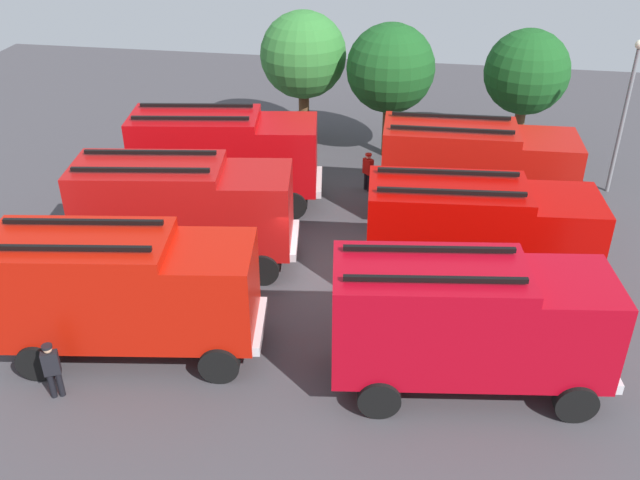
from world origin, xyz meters
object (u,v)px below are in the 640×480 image
at_px(traffic_cone_0, 510,247).
at_px(tree_2, 527,73).
at_px(firefighter_1, 368,170).
at_px(lamppost, 626,106).
at_px(fire_truck_1, 468,320).
at_px(firefighter_0, 52,368).
at_px(traffic_cone_2, 315,176).
at_px(fire_truck_2, 183,208).
at_px(traffic_cone_1, 565,246).
at_px(fire_truck_3, 479,232).
at_px(fire_truck_0, 124,288).
at_px(tree_1, 391,69).
at_px(tree_0, 303,55).
at_px(fire_truck_5, 476,167).
at_px(fire_truck_4, 224,153).

bearing_deg(traffic_cone_0, tree_2, 84.82).
xyz_separation_m(firefighter_1, lamppost, (9.79, 1.55, 2.76)).
bearing_deg(fire_truck_1, tree_2, 73.23).
bearing_deg(lamppost, fire_truck_1, -115.11).
bearing_deg(firefighter_0, traffic_cone_2, -42.66).
xyz_separation_m(fire_truck_2, tree_2, (11.73, 11.48, 1.68)).
bearing_deg(tree_2, traffic_cone_0, -95.18).
xyz_separation_m(tree_2, traffic_cone_2, (-8.56, -4.51, -3.51)).
bearing_deg(traffic_cone_2, tree_2, 27.77).
distance_m(traffic_cone_1, traffic_cone_2, 10.52).
height_order(fire_truck_3, traffic_cone_0, fire_truck_3).
relative_size(fire_truck_0, fire_truck_1, 1.00).
distance_m(tree_1, tree_2, 5.91).
bearing_deg(fire_truck_0, tree_0, 75.19).
height_order(fire_truck_0, firefighter_0, fire_truck_0).
bearing_deg(fire_truck_0, traffic_cone_0, 24.69).
xyz_separation_m(fire_truck_3, firefighter_1, (-4.12, 6.73, -1.25)).
bearing_deg(traffic_cone_2, firefighter_0, -107.80).
bearing_deg(fire_truck_5, lamppost, 28.46).
distance_m(tree_2, lamppost, 4.78).
relative_size(fire_truck_4, traffic_cone_1, 10.39).
xyz_separation_m(fire_truck_2, tree_1, (5.90, 10.51, 1.85)).
bearing_deg(fire_truck_3, firefighter_1, 116.86).
relative_size(fire_truck_2, tree_2, 1.31).
bearing_deg(tree_1, fire_truck_0, -111.20).
relative_size(fire_truck_0, fire_truck_2, 1.00).
distance_m(fire_truck_3, fire_truck_5, 4.95).
xyz_separation_m(fire_truck_1, tree_0, (-7.30, 16.36, 1.94)).
distance_m(fire_truck_2, fire_truck_4, 4.62).
relative_size(traffic_cone_1, lamppost, 0.12).
bearing_deg(tree_0, fire_truck_3, -56.64).
xyz_separation_m(fire_truck_5, traffic_cone_0, (1.30, -2.62, -1.80)).
bearing_deg(fire_truck_1, tree_1, 94.32).
distance_m(tree_0, traffic_cone_1, 14.61).
bearing_deg(firefighter_0, lamppost, -72.37).
height_order(fire_truck_1, fire_truck_4, same).
height_order(firefighter_0, tree_0, tree_0).
bearing_deg(traffic_cone_0, fire_truck_2, -168.17).
bearing_deg(lamppost, traffic_cone_0, -126.09).
bearing_deg(tree_2, fire_truck_3, -100.66).
bearing_deg(traffic_cone_2, lamppost, 5.92).
height_order(fire_truck_0, fire_truck_3, same).
height_order(fire_truck_0, fire_truck_4, same).
distance_m(fire_truck_0, traffic_cone_0, 13.15).
height_order(tree_0, traffic_cone_1, tree_0).
bearing_deg(fire_truck_0, tree_1, 60.56).
height_order(fire_truck_1, lamppost, lamppost).
xyz_separation_m(fire_truck_0, firefighter_1, (5.47, 11.47, -1.25)).
bearing_deg(fire_truck_4, traffic_cone_0, -20.63).
distance_m(fire_truck_0, fire_truck_2, 4.79).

